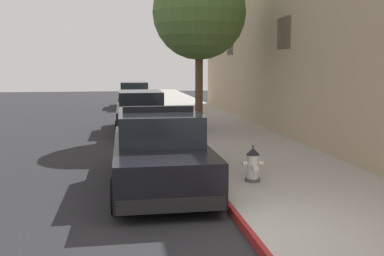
# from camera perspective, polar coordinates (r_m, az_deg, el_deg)

# --- Properties ---
(ground_plane) EXTENTS (34.73, 60.00, 0.20)m
(ground_plane) POSITION_cam_1_polar(r_m,az_deg,el_deg) (16.20, -17.28, -1.60)
(ground_plane) COLOR #232326
(sidewalk_pavement) EXTENTS (3.64, 60.00, 0.15)m
(sidewalk_pavement) POSITION_cam_1_polar(r_m,az_deg,el_deg) (16.41, 3.89, -0.52)
(sidewalk_pavement) COLOR #9E9991
(sidewalk_pavement) RESTS_ON ground
(curb_painted_edge) EXTENTS (0.08, 60.00, 0.15)m
(curb_painted_edge) POSITION_cam_1_polar(r_m,az_deg,el_deg) (16.10, -2.58, -0.67)
(curb_painted_edge) COLOR maroon
(curb_painted_edge) RESTS_ON ground
(police_cruiser) EXTENTS (1.94, 4.84, 1.68)m
(police_cruiser) POSITION_cam_1_polar(r_m,az_deg,el_deg) (9.27, -4.36, -2.93)
(police_cruiser) COLOR black
(police_cruiser) RESTS_ON ground
(parked_car_silver_ahead) EXTENTS (1.94, 4.84, 1.56)m
(parked_car_silver_ahead) POSITION_cam_1_polar(r_m,az_deg,el_deg) (17.19, -6.72, 2.06)
(parked_car_silver_ahead) COLOR black
(parked_car_silver_ahead) RESTS_ON ground
(parked_car_dark_far) EXTENTS (1.94, 4.84, 1.56)m
(parked_car_dark_far) POSITION_cam_1_polar(r_m,az_deg,el_deg) (27.51, -7.57, 4.25)
(parked_car_dark_far) COLOR #B2B5BA
(parked_car_dark_far) RESTS_ON ground
(fire_hydrant) EXTENTS (0.44, 0.40, 0.76)m
(fire_hydrant) POSITION_cam_1_polar(r_m,az_deg,el_deg) (9.11, 7.95, -4.76)
(fire_hydrant) COLOR #4C4C51
(fire_hydrant) RESTS_ON sidewalk_pavement
(street_tree) EXTENTS (3.35, 3.35, 5.95)m
(street_tree) POSITION_cam_1_polar(r_m,az_deg,el_deg) (16.17, 0.94, 14.76)
(street_tree) COLOR brown
(street_tree) RESTS_ON sidewalk_pavement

